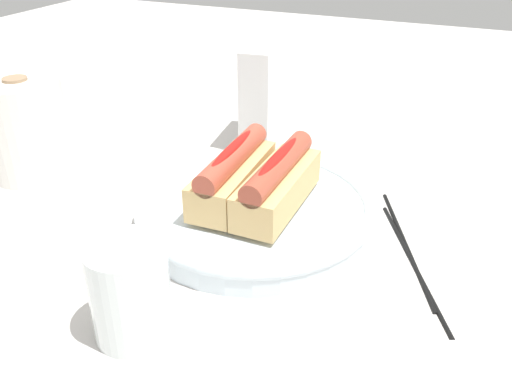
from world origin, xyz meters
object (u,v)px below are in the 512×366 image
object	(u,v)px
napkin_box	(263,95)
chopstick_near	(406,244)
serving_bowl	(256,209)
hotdog_back	(234,173)
water_glass	(130,293)
hotdog_front	(279,181)
paper_towel_roll	(24,129)
chopstick_far	(413,261)

from	to	relation	value
napkin_box	chopstick_near	size ratio (longest dim) A/B	0.68
serving_bowl	hotdog_back	world-z (taller)	hotdog_back
water_glass	hotdog_front	bearing A→B (deg)	-14.45
water_glass	paper_towel_roll	world-z (taller)	paper_towel_roll
napkin_box	chopstick_far	size ratio (longest dim) A/B	0.68
water_glass	chopstick_far	size ratio (longest dim) A/B	0.41
serving_bowl	chopstick_far	distance (m)	0.18
serving_bowl	paper_towel_roll	size ratio (longest dim) A/B	2.04
hotdog_back	chopstick_near	bearing A→B (deg)	-84.13
chopstick_near	hotdog_back	bearing A→B (deg)	72.47
hotdog_back	paper_towel_roll	size ratio (longest dim) A/B	1.13
water_glass	chopstick_far	bearing A→B (deg)	-46.50
hotdog_back	paper_towel_roll	bearing A→B (deg)	90.92
water_glass	chopstick_far	xyz separation A→B (m)	(0.20, -0.21, -0.04)
hotdog_front	chopstick_near	world-z (taller)	hotdog_front
chopstick_near	chopstick_far	distance (m)	0.03
paper_towel_roll	chopstick_far	distance (m)	0.52
napkin_box	chopstick_far	xyz separation A→B (m)	(-0.23, -0.27, -0.07)
paper_towel_roll	napkin_box	distance (m)	0.34
paper_towel_roll	chopstick_near	bearing A→B (deg)	-87.13
paper_towel_roll	napkin_box	bearing A→B (deg)	-48.04
water_glass	chopstick_far	distance (m)	0.29
chopstick_far	chopstick_near	bearing A→B (deg)	-4.71
hotdog_back	napkin_box	xyz separation A→B (m)	(0.22, 0.06, 0.02)
hotdog_back	chopstick_far	xyz separation A→B (m)	(-0.01, -0.21, -0.06)
serving_bowl	chopstick_near	xyz separation A→B (m)	(0.02, -0.17, -0.01)
paper_towel_roll	serving_bowl	bearing A→B (deg)	-89.10
serving_bowl	water_glass	distance (m)	0.21
napkin_box	hotdog_front	bearing A→B (deg)	-160.54
paper_towel_roll	chopstick_far	size ratio (longest dim) A/B	0.61
napkin_box	hotdog_back	bearing A→B (deg)	-173.11
hotdog_back	napkin_box	bearing A→B (deg)	14.22
hotdog_front	hotdog_back	size ratio (longest dim) A/B	0.99
chopstick_far	hotdog_front	bearing A→B (deg)	59.67
water_glass	chopstick_near	world-z (taller)	water_glass
serving_bowl	hotdog_front	distance (m)	0.05
hotdog_back	napkin_box	size ratio (longest dim) A/B	1.01
hotdog_front	hotdog_back	distance (m)	0.06
serving_bowl	paper_towel_roll	distance (m)	0.34
hotdog_back	paper_towel_roll	distance (m)	0.31
chopstick_near	water_glass	bearing A→B (deg)	115.82
hotdog_front	napkin_box	bearing A→B (deg)	26.79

